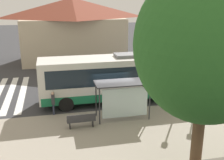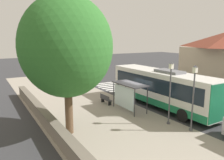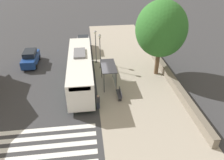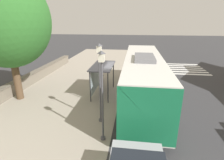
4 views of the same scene
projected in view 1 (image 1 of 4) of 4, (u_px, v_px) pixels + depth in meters
ground_plane at (112, 110)px, 19.15m from camera, size 120.00×120.00×0.00m
sidewalk_plaza at (130, 142)px, 14.95m from camera, size 9.00×44.00×0.02m
background_building at (73, 29)px, 32.49m from camera, size 6.92×12.11×7.22m
bus at (121, 77)px, 20.38m from camera, size 2.67×11.61×3.49m
bus_shelter at (123, 89)px, 17.19m from camera, size 1.59×3.44×2.39m
pedestrian at (53, 101)px, 18.13m from camera, size 0.34×0.22×1.57m
bench at (81, 120)px, 16.42m from camera, size 0.40×1.69×0.88m
street_lamp_near at (199, 69)px, 19.28m from camera, size 0.28×0.28×4.49m
street_lamp_far at (180, 71)px, 18.52m from camera, size 0.28×0.28×4.58m
shade_tree at (207, 45)px, 10.91m from camera, size 5.75×5.75×8.84m
parked_car_far_lane at (158, 64)px, 27.97m from camera, size 1.86×4.31×1.89m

